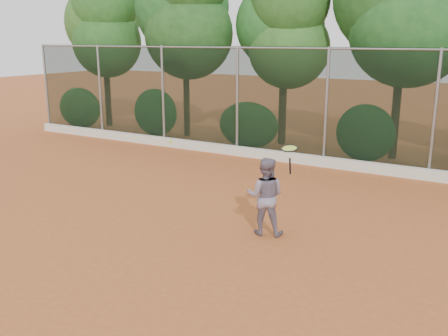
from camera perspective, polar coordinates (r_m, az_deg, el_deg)
The scene contains 7 objects.
ground at distance 9.44m, azimuth -3.10°, elevation -8.70°, with size 80.00×80.00×0.00m, color #AF5829.
concrete_curb at distance 15.27m, azimuth 11.07°, elevation 0.75°, with size 24.00×0.20×0.30m, color silver.
tennis_player at distance 9.69m, azimuth 4.74°, elevation -3.24°, with size 0.75×0.58×1.54m, color slate.
chainlink_fence at distance 15.13m, azimuth 11.62°, elevation 7.19°, with size 24.09×0.09×3.50m.
foliage_backdrop at distance 17.08m, azimuth 12.51°, elevation 16.51°, with size 23.70×3.63×7.55m.
tennis_racket at distance 9.24m, azimuth 7.50°, elevation 2.00°, with size 0.34×0.34×0.56m.
tennis_ball_in_flight at distance 10.27m, azimuth -6.13°, elevation 3.05°, with size 0.07×0.07×0.07m.
Camera 1 is at (4.80, -7.23, 3.72)m, focal length 40.00 mm.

